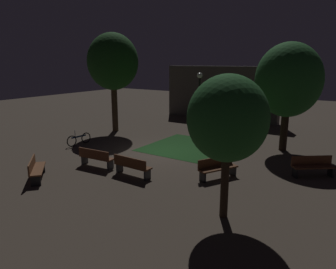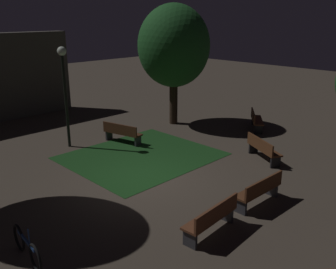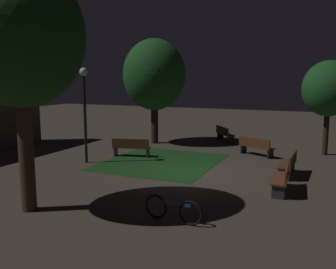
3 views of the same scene
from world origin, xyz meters
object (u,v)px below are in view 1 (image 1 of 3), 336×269
(bench_by_lamp, at_px, (217,167))
(lamp_post_plaza_west, at_px, (199,93))
(bench_lawn_edge, at_px, (313,166))
(bicycle, at_px, (79,139))
(tree_right_canopy, at_px, (288,80))
(bench_corner, at_px, (132,165))
(bench_near_trees, at_px, (216,135))
(bench_front_right, at_px, (36,168))
(tree_tall_center, at_px, (113,62))
(tree_lawn_side, at_px, (228,119))
(bench_front_left, at_px, (96,157))

(bench_by_lamp, height_order, lamp_post_plaza_west, lamp_post_plaza_west)
(bench_lawn_edge, distance_m, bicycle, 12.69)
(bench_by_lamp, bearing_deg, tree_right_canopy, 78.20)
(bench_corner, relative_size, bench_near_trees, 0.97)
(bench_front_right, relative_size, tree_tall_center, 0.25)
(bench_near_trees, bearing_deg, bicycle, -143.12)
(bench_lawn_edge, relative_size, bench_near_trees, 0.93)
(bench_by_lamp, relative_size, tree_lawn_side, 0.40)
(lamp_post_plaza_west, bearing_deg, bench_front_right, -99.82)
(bench_lawn_edge, bearing_deg, bicycle, -170.80)
(bench_corner, height_order, bench_by_lamp, same)
(bench_lawn_edge, xyz_separation_m, tree_tall_center, (-13.37, 2.04, 4.32))
(bench_front_right, relative_size, lamp_post_plaza_west, 0.40)
(bench_corner, bearing_deg, bench_by_lamp, 30.29)
(lamp_post_plaza_west, bearing_deg, bench_front_left, -96.41)
(bench_front_right, xyz_separation_m, tree_tall_center, (-3.69, 8.88, 4.32))
(tree_right_canopy, bearing_deg, bench_by_lamp, -101.80)
(bench_by_lamp, bearing_deg, bench_front_right, -145.30)
(bench_by_lamp, bearing_deg, bench_lawn_edge, 36.16)
(tree_tall_center, bearing_deg, bench_corner, -42.93)
(bench_lawn_edge, xyz_separation_m, tree_lawn_side, (-1.73, -5.50, 2.72))
(bench_by_lamp, height_order, bicycle, bicycle)
(bench_near_trees, height_order, tree_right_canopy, tree_right_canopy)
(bench_by_lamp, xyz_separation_m, bicycle, (-9.17, 0.43, -0.14))
(bench_near_trees, bearing_deg, bench_by_lamp, -64.57)
(bench_front_right, height_order, tree_lawn_side, tree_lawn_side)
(bench_corner, xyz_separation_m, bench_front_right, (-3.14, -2.52, 0.00))
(bench_near_trees, bearing_deg, tree_tall_center, -173.23)
(bench_front_left, xyz_separation_m, tree_tall_center, (-4.64, 6.36, 4.32))
(bench_by_lamp, relative_size, bicycle, 1.09)
(bench_corner, bearing_deg, bench_front_right, -141.28)
(tree_lawn_side, distance_m, bicycle, 11.70)
(lamp_post_plaza_west, bearing_deg, bicycle, -127.53)
(tree_tall_center, xyz_separation_m, bicycle, (0.84, -4.07, -4.46))
(bench_front_left, xyz_separation_m, bench_lawn_edge, (8.73, 4.31, 0.00))
(bench_near_trees, distance_m, tree_tall_center, 8.66)
(bench_by_lamp, distance_m, tree_right_canopy, 6.99)
(bench_by_lamp, distance_m, tree_tall_center, 11.79)
(bench_front_left, distance_m, tree_tall_center, 8.98)
(lamp_post_plaza_west, bearing_deg, bench_corner, -81.64)
(bench_front_right, bearing_deg, lamp_post_plaza_west, 80.18)
(bench_front_right, bearing_deg, tree_tall_center, 112.56)
(bench_near_trees, xyz_separation_m, tree_tall_center, (-7.45, -0.88, 4.32))
(bench_near_trees, relative_size, bench_by_lamp, 1.03)
(bench_by_lamp, bearing_deg, tree_lawn_side, -61.76)
(bench_front_left, xyz_separation_m, lamp_post_plaza_west, (0.95, 8.46, 2.38))
(bench_by_lamp, height_order, tree_tall_center, tree_tall_center)
(bench_by_lamp, bearing_deg, bench_corner, -149.71)
(bench_by_lamp, bearing_deg, lamp_post_plaza_west, 123.78)
(bench_corner, height_order, bicycle, bicycle)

